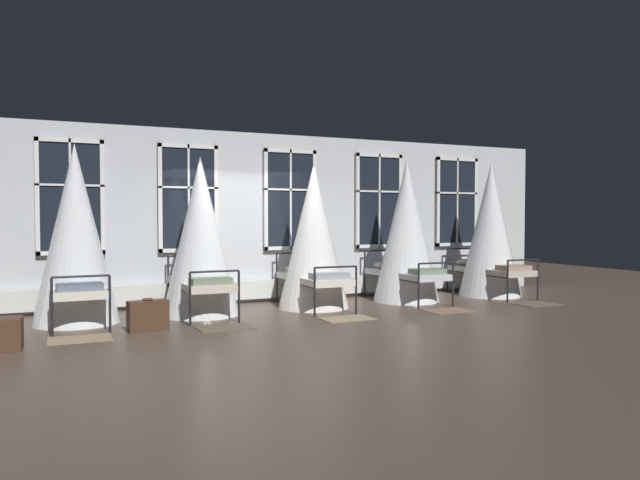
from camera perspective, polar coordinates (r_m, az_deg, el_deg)
name	(u,v)px	position (r m, az deg, el deg)	size (l,w,h in m)	color
ground	(265,313)	(10.38, -5.15, -6.83)	(25.84, 25.84, 0.00)	#4C3D33
back_wall_with_windows	(240,218)	(11.63, -7.53, 2.08)	(13.92, 0.10, 3.22)	silver
window_bank	(242,243)	(11.53, -7.35, -0.32)	(10.98, 0.10, 2.87)	black
cot_second	(76,236)	(9.95, -21.91, 0.32)	(1.27, 1.96, 2.74)	black
cot_third	(201,239)	(10.22, -11.11, 0.14)	(1.27, 1.96, 2.61)	black
cot_fourth	(314,238)	(10.85, -0.60, 0.20)	(1.27, 1.97, 2.58)	black
cot_fifth	(406,233)	(11.82, 8.09, 0.66)	(1.27, 1.96, 2.72)	black
cot_sixth	(490,232)	(13.01, 15.66, 0.76)	(1.27, 1.95, 2.73)	black
rug_second	(80,339)	(8.75, -21.56, -8.62)	(0.80, 0.56, 0.01)	#8E7A5B
rug_third	(226,328)	(9.06, -8.82, -8.13)	(0.80, 0.56, 0.01)	brown
rug_fourth	(347,319)	(9.77, 2.53, -7.36)	(0.80, 0.56, 0.01)	#8E7A5B
rug_fifth	(449,311)	(10.80, 12.00, -6.49)	(0.80, 0.56, 0.01)	brown
rug_sixth	(537,304)	(12.07, 19.62, -5.67)	(0.80, 0.56, 0.01)	brown
suitcase_dark	(148,316)	(9.02, -15.81, -6.82)	(0.58, 0.29, 0.47)	#472D1E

